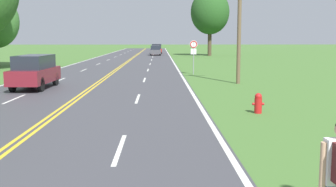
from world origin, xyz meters
The scene contains 7 objects.
fire_hydrant centered at (7.58, 12.61, 0.39)m, with size 0.44×0.28×0.77m.
traffic_sign centered at (6.54, 29.99, 2.00)m, with size 0.60×0.10×2.65m.
utility_pole_midground centered at (8.79, 23.13, 3.85)m, with size 1.80×0.24×7.41m.
tree_mid_treeline centered at (12.10, 66.06, 7.03)m, with size 6.24×6.24×10.65m.
car_maroon_suv_nearest centered at (-3.12, 20.77, 0.99)m, with size 1.77×4.83×1.88m.
car_dark_grey_hatchback_approaching centered at (3.20, 68.43, 0.85)m, with size 1.89×4.14×1.62m.
car_red_van_mid_near centered at (3.40, 76.81, 0.93)m, with size 2.02×4.62×1.79m.
Camera 1 is at (3.86, -2.92, 2.79)m, focal length 45.00 mm.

